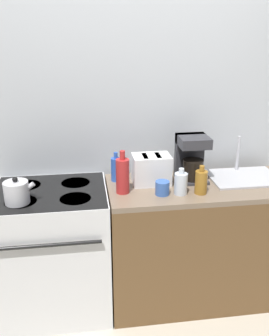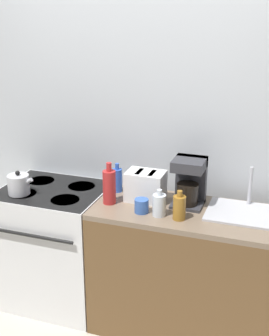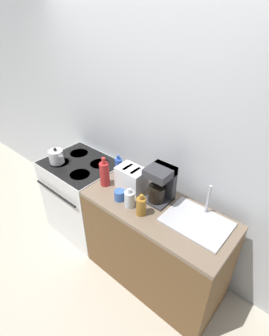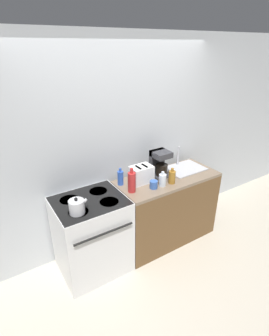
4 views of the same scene
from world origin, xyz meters
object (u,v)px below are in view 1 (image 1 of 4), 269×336
at_px(bottle_amber, 201,182).
at_px(stove, 55,250).
at_px(toaster, 151,169).
at_px(bottle_red, 123,175).
at_px(coffee_maker, 192,157).
at_px(bottle_blue, 116,169).
at_px(bottle_clear, 181,183).
at_px(cup_blue, 162,188).
at_px(kettle, 17,192).

bearing_deg(bottle_amber, stove, 170.43).
xyz_separation_m(stove, toaster, (0.71, 0.05, 0.56)).
relative_size(toaster, bottle_red, 0.90).
xyz_separation_m(coffee_maker, bottle_blue, (-0.54, 0.05, -0.08)).
xyz_separation_m(coffee_maker, bottle_amber, (-0.00, -0.25, -0.09)).
height_order(stove, bottle_red, bottle_red).
xyz_separation_m(bottle_clear, cup_blue, (-0.12, 0.01, -0.03)).
bearing_deg(bottle_red, stove, 170.38).
bearing_deg(stove, coffee_maker, 4.76).
xyz_separation_m(stove, cup_blue, (0.74, -0.15, 0.50)).
xyz_separation_m(coffee_maker, bottle_clear, (-0.14, -0.24, -0.09)).
distance_m(toaster, bottle_red, 0.25).
xyz_separation_m(bottle_amber, bottle_clear, (-0.13, 0.01, -0.01)).
height_order(toaster, bottle_red, bottle_red).
bearing_deg(bottle_red, bottle_amber, -9.53).
height_order(bottle_clear, bottle_blue, bottle_blue).
distance_m(bottle_red, cup_blue, 0.27).
xyz_separation_m(coffee_maker, bottle_red, (-0.52, -0.17, -0.05)).
distance_m(toaster, bottle_clear, 0.26).
relative_size(kettle, bottle_amber, 1.00).
bearing_deg(cup_blue, bottle_amber, -3.63).
distance_m(bottle_red, bottle_blue, 0.22).
height_order(toaster, bottle_blue, bottle_blue).
xyz_separation_m(bottle_red, bottle_clear, (0.38, -0.08, -0.05)).
height_order(toaster, coffee_maker, coffee_maker).
xyz_separation_m(stove, kettle, (-0.19, -0.15, 0.53)).
distance_m(bottle_amber, bottle_clear, 0.14).
xyz_separation_m(toaster, cup_blue, (0.04, -0.20, -0.06)).
bearing_deg(bottle_clear, bottle_red, 168.46).
bearing_deg(kettle, bottle_blue, 23.08).
xyz_separation_m(kettle, coffee_maker, (1.19, 0.23, 0.10)).
xyz_separation_m(bottle_clear, bottle_blue, (-0.40, 0.29, 0.01)).
bearing_deg(coffee_maker, bottle_red, -162.11).
height_order(coffee_maker, cup_blue, coffee_maker).
distance_m(bottle_red, bottle_clear, 0.39).
height_order(bottle_red, bottle_blue, bottle_red).
xyz_separation_m(kettle, bottle_amber, (1.19, -0.02, 0.01)).
bearing_deg(coffee_maker, bottle_amber, -90.73).
xyz_separation_m(kettle, bottle_blue, (0.65, 0.28, 0.02)).
height_order(stove, kettle, kettle).
bearing_deg(bottle_amber, bottle_blue, 150.97).
bearing_deg(bottle_blue, stove, -164.42).
height_order(kettle, toaster, toaster).
height_order(stove, bottle_blue, bottle_blue).
height_order(bottle_amber, bottle_blue, bottle_blue).
xyz_separation_m(toaster, bottle_blue, (-0.24, 0.08, -0.01)).
relative_size(bottle_amber, bottle_clear, 1.08).
distance_m(kettle, toaster, 0.91).
distance_m(stove, coffee_maker, 1.19).
bearing_deg(kettle, bottle_clear, -0.67).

